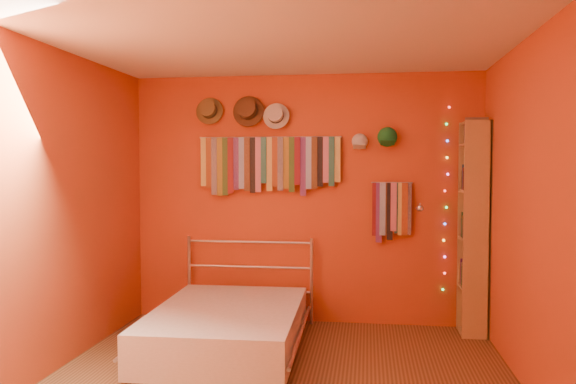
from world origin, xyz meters
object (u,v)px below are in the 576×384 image
at_px(reading_lamp, 420,208).
at_px(bed, 227,327).
at_px(bookshelf, 478,227).
at_px(tie_rack, 268,162).

distance_m(reading_lamp, bed, 2.09).
xyz_separation_m(reading_lamp, bed, (-1.67, -0.78, -0.98)).
relative_size(reading_lamp, bed, 0.16).
bearing_deg(bed, bookshelf, 18.33).
relative_size(reading_lamp, bookshelf, 0.14).
relative_size(bookshelf, bed, 1.11).
xyz_separation_m(tie_rack, bed, (-0.18, -0.94, -1.42)).
bearing_deg(reading_lamp, bed, -154.95).
distance_m(reading_lamp, bookshelf, 0.56).
bearing_deg(bed, tie_rack, 77.64).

